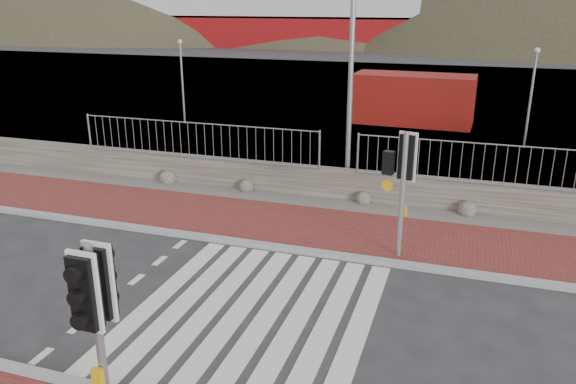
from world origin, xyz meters
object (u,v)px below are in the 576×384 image
(ferry, at_px, (267,4))
(streetlight, at_px, (357,26))
(traffic_signal_near, at_px, (95,304))
(shipping_container, at_px, (413,99))
(traffic_signal_far, at_px, (402,168))

(ferry, bearing_deg, streetlight, -67.41)
(traffic_signal_near, xyz_separation_m, shipping_container, (1.60, 23.27, -0.94))
(traffic_signal_near, bearing_deg, traffic_signal_far, 68.00)
(traffic_signal_near, bearing_deg, streetlight, 86.30)
(streetlight, xyz_separation_m, shipping_container, (0.66, 11.46, -3.95))
(traffic_signal_far, xyz_separation_m, streetlight, (-2.10, 4.59, 2.93))
(traffic_signal_far, height_order, shipping_container, traffic_signal_far)
(ferry, bearing_deg, shipping_container, -62.16)
(traffic_signal_near, relative_size, traffic_signal_far, 0.97)
(traffic_signal_near, xyz_separation_m, traffic_signal_far, (3.04, 7.22, 0.09))
(ferry, xyz_separation_m, streetlight, (24.90, -59.85, -0.19))
(ferry, height_order, streetlight, ferry)
(traffic_signal_far, relative_size, streetlight, 0.34)
(ferry, height_order, shipping_container, ferry)
(traffic_signal_far, distance_m, shipping_container, 16.14)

